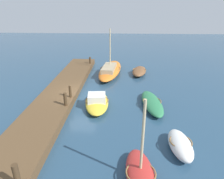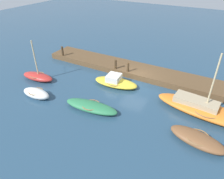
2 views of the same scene
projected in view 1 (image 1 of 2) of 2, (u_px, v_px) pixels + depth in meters
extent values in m
plane|color=navy|center=(80.00, 98.00, 16.92)|extent=(84.00, 84.00, 0.00)
cube|color=brown|center=(60.00, 95.00, 16.89)|extent=(22.03, 2.91, 0.58)
ellipsoid|color=brown|center=(139.00, 71.00, 22.71)|extent=(3.80, 2.11, 0.68)
torus|color=olive|center=(139.00, 70.00, 22.64)|extent=(1.79, 1.79, 0.07)
ellipsoid|color=#B72D28|center=(141.00, 176.00, 8.79)|extent=(3.51, 1.57, 0.69)
torus|color=olive|center=(141.00, 173.00, 8.72)|extent=(1.46, 1.46, 0.07)
cylinder|color=#C6B284|center=(143.00, 138.00, 8.15)|extent=(0.12, 0.12, 3.45)
ellipsoid|color=orange|center=(110.00, 70.00, 22.96)|extent=(7.94, 2.94, 0.79)
torus|color=olive|center=(110.00, 68.00, 22.87)|extent=(2.49, 2.49, 0.07)
cube|color=tan|center=(109.00, 68.00, 21.94)|extent=(3.34, 1.57, 0.50)
cylinder|color=#C6B284|center=(110.00, 49.00, 21.88)|extent=(0.12, 0.12, 4.36)
ellipsoid|color=white|center=(180.00, 145.00, 10.69)|extent=(2.70, 1.23, 0.77)
torus|color=olive|center=(181.00, 141.00, 10.61)|extent=(1.25, 1.25, 0.07)
ellipsoid|color=#2D7A4C|center=(152.00, 103.00, 15.44)|extent=(4.55, 1.81, 0.61)
torus|color=olive|center=(152.00, 101.00, 15.38)|extent=(1.56, 1.56, 0.07)
ellipsoid|color=gold|center=(97.00, 102.00, 15.56)|extent=(4.33, 2.17, 0.59)
torus|color=olive|center=(97.00, 100.00, 15.50)|extent=(2.00, 2.00, 0.07)
cube|color=silver|center=(97.00, 98.00, 15.19)|extent=(1.34, 1.44, 0.59)
cylinder|color=#47331E|center=(90.00, 60.00, 24.75)|extent=(0.24, 0.24, 0.77)
cylinder|color=#47331E|center=(70.00, 91.00, 15.58)|extent=(0.20, 0.20, 0.98)
cylinder|color=#47331E|center=(65.00, 99.00, 14.29)|extent=(0.24, 0.24, 0.96)
cylinder|color=#47331E|center=(17.00, 176.00, 7.80)|extent=(0.24, 0.24, 1.08)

